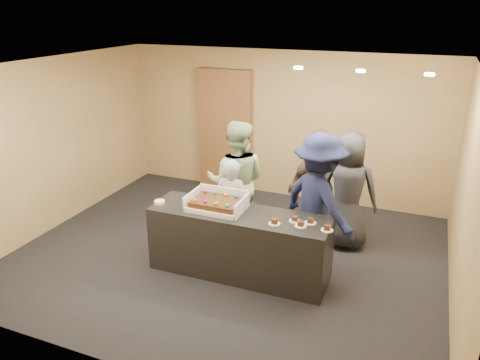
{
  "coord_description": "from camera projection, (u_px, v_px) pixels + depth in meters",
  "views": [
    {
      "loc": [
        2.44,
        -5.53,
        3.47
      ],
      "look_at": [
        0.18,
        0.0,
        1.19
      ],
      "focal_mm": 35.0,
      "sensor_mm": 36.0,
      "label": 1
    }
  ],
  "objects": [
    {
      "name": "person_brown_extra",
      "position": [
        319.0,
        185.0,
        7.1
      ],
      "size": [
        1.04,
        1.01,
        1.74
      ],
      "primitive_type": "imported",
      "rotation": [
        0.0,
        0.0,
        3.89
      ],
      "color": "brown",
      "rests_on": "floor"
    },
    {
      "name": "slice_a",
      "position": [
        274.0,
        222.0,
        5.78
      ],
      "size": [
        0.15,
        0.15,
        0.07
      ],
      "color": "white",
      "rests_on": "serving_counter"
    },
    {
      "name": "cake_box",
      "position": [
        218.0,
        205.0,
        6.21
      ],
      "size": [
        0.74,
        0.51,
        0.22
      ],
      "color": "white",
      "rests_on": "serving_counter"
    },
    {
      "name": "room",
      "position": [
        228.0,
        167.0,
        6.4
      ],
      "size": [
        6.04,
        6.0,
        2.7
      ],
      "color": "black",
      "rests_on": "ground"
    },
    {
      "name": "ceiling_spotlights",
      "position": [
        361.0,
        71.0,
        5.8
      ],
      "size": [
        1.72,
        0.12,
        0.03
      ],
      "color": "#FFEAC6",
      "rests_on": "ceiling"
    },
    {
      "name": "slice_c",
      "position": [
        301.0,
        225.0,
        5.72
      ],
      "size": [
        0.15,
        0.15,
        0.07
      ],
      "color": "white",
      "rests_on": "serving_counter"
    },
    {
      "name": "person_navy_man",
      "position": [
        319.0,
        203.0,
        6.24
      ],
      "size": [
        1.42,
        1.29,
        1.91
      ],
      "primitive_type": "imported",
      "rotation": [
        0.0,
        0.0,
        2.54
      ],
      "color": "#151A3B",
      "rests_on": "floor"
    },
    {
      "name": "person_sage_man",
      "position": [
        236.0,
        182.0,
        7.0
      ],
      "size": [
        1.07,
        0.93,
        1.88
      ],
      "primitive_type": "imported",
      "rotation": [
        0.0,
        0.0,
        3.4
      ],
      "color": "#93AA7D",
      "rests_on": "floor"
    },
    {
      "name": "slice_d",
      "position": [
        310.0,
        221.0,
        5.8
      ],
      "size": [
        0.15,
        0.15,
        0.07
      ],
      "color": "white",
      "rests_on": "serving_counter"
    },
    {
      "name": "person_server_grey",
      "position": [
        232.0,
        208.0,
        6.64
      ],
      "size": [
        0.56,
        0.39,
        1.46
      ],
      "primitive_type": "imported",
      "rotation": [
        0.0,
        0.0,
        3.06
      ],
      "color": "#9A9A9E",
      "rests_on": "floor"
    },
    {
      "name": "sheet_cake",
      "position": [
        217.0,
        202.0,
        6.17
      ],
      "size": [
        0.63,
        0.44,
        0.12
      ],
      "color": "black",
      "rests_on": "cake_box"
    },
    {
      "name": "serving_counter",
      "position": [
        239.0,
        243.0,
        6.25
      ],
      "size": [
        2.41,
        0.73,
        0.9
      ],
      "primitive_type": "cube",
      "rotation": [
        0.0,
        0.0,
        0.01
      ],
      "color": "black",
      "rests_on": "floor"
    },
    {
      "name": "slice_b",
      "position": [
        295.0,
        219.0,
        5.85
      ],
      "size": [
        0.15,
        0.15,
        0.07
      ],
      "color": "white",
      "rests_on": "serving_counter"
    },
    {
      "name": "storage_cabinet",
      "position": [
        225.0,
        131.0,
        8.95
      ],
      "size": [
        1.06,
        0.15,
        2.33
      ],
      "primitive_type": "cube",
      "color": "brown",
      "rests_on": "floor"
    },
    {
      "name": "person_dark_suit",
      "position": [
        348.0,
        191.0,
        6.84
      ],
      "size": [
        0.87,
        0.56,
        1.77
      ],
      "primitive_type": "imported",
      "rotation": [
        0.0,
        0.0,
        3.14
      ],
      "color": "#28292D",
      "rests_on": "floor"
    },
    {
      "name": "slice_e",
      "position": [
        327.0,
        229.0,
        5.61
      ],
      "size": [
        0.15,
        0.15,
        0.07
      ],
      "color": "white",
      "rests_on": "serving_counter"
    },
    {
      "name": "plate_stack",
      "position": [
        159.0,
        202.0,
        6.38
      ],
      "size": [
        0.14,
        0.14,
        0.04
      ],
      "primitive_type": "cylinder",
      "color": "white",
      "rests_on": "serving_counter"
    }
  ]
}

